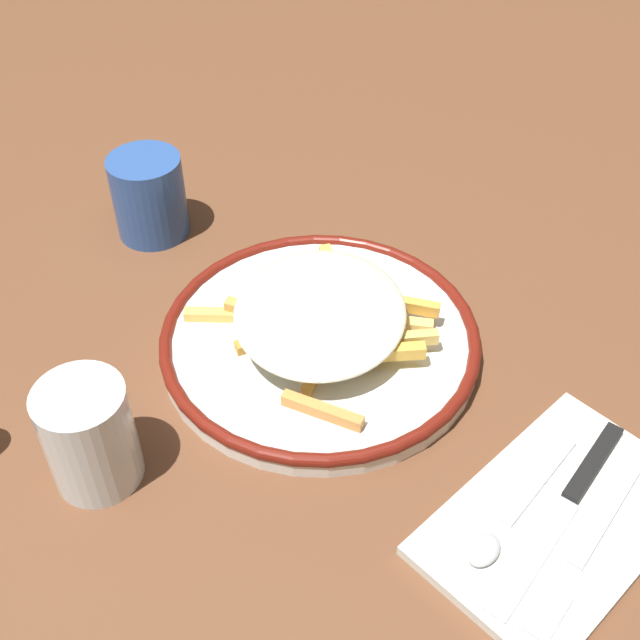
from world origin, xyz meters
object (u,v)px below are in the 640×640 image
fork (586,547)px  spoon (506,521)px  plate (320,339)px  coffee_mug (148,196)px  fries_heap (324,313)px  knife (571,497)px  water_glass (89,436)px  napkin (558,519)px

fork → spoon: (0.06, 0.02, 0.00)m
spoon → plate: bearing=-12.0°
fork → coffee_mug: size_ratio=1.64×
fork → coffee_mug: coffee_mug is taller
plate → fries_heap: 0.03m
fries_heap → knife: size_ratio=1.13×
spoon → water_glass: size_ratio=1.56×
plate → spoon: bearing=168.0°
napkin → spoon: (0.03, 0.03, 0.01)m
fork → coffee_mug: 0.56m
fork → coffee_mug: bearing=-4.2°
water_glass → coffee_mug: (0.23, -0.24, -0.00)m
fork → knife: 0.04m
knife → water_glass: bearing=37.4°
spoon → coffee_mug: bearing=-7.2°
fork → water_glass: size_ratio=1.81×
plate → knife: plate is taller
fries_heap → coffee_mug: 0.27m
napkin → knife: size_ratio=1.06×
fries_heap → fork: size_ratio=1.34×
plate → water_glass: (0.04, 0.23, 0.04)m
napkin → spoon: bearing=52.4°
knife → coffee_mug: size_ratio=1.95×
knife → spoon: 0.06m
knife → coffee_mug: 0.53m
fries_heap → coffee_mug: coffee_mug is taller
fork → napkin: bearing=-22.8°
napkin → spoon: size_ratio=1.47×
plate → napkin: size_ratio=1.35×
fork → spoon: size_ratio=1.16×
coffee_mug → fries_heap: bearing=178.3°
knife → spoon: size_ratio=1.38×
plate → water_glass: size_ratio=3.11×
fries_heap → spoon: size_ratio=1.56×
knife → plate: bearing=0.5°
spoon → water_glass: 0.33m
knife → water_glass: (0.30, 0.23, 0.04)m
fries_heap → napkin: fries_heap is taller
water_glass → coffee_mug: size_ratio=0.90×
fries_heap → fork: bearing=173.6°
spoon → knife: bearing=-115.3°
napkin → water_glass: (0.30, 0.21, 0.04)m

